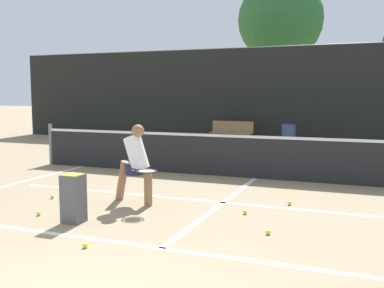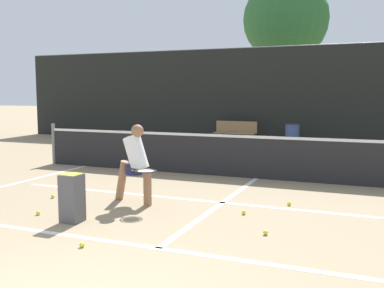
# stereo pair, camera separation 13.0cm
# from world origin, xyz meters

# --- Properties ---
(court_baseline_near) EXTENTS (11.00, 0.10, 0.01)m
(court_baseline_near) POSITION_xyz_m (0.00, 2.25, 0.00)
(court_baseline_near) COLOR white
(court_baseline_near) RESTS_ON ground
(court_service_line) EXTENTS (8.25, 0.10, 0.01)m
(court_service_line) POSITION_xyz_m (0.00, 4.72, 0.00)
(court_service_line) COLOR white
(court_service_line) RESTS_ON ground
(court_center_mark) EXTENTS (0.10, 4.84, 0.01)m
(court_center_mark) POSITION_xyz_m (0.00, 4.67, 0.00)
(court_center_mark) COLOR white
(court_center_mark) RESTS_ON ground
(court_sideline_left) EXTENTS (0.10, 5.84, 0.01)m
(court_sideline_left) POSITION_xyz_m (-4.51, 4.67, 0.00)
(court_sideline_left) COLOR white
(court_sideline_left) RESTS_ON ground
(net) EXTENTS (11.09, 0.09, 1.07)m
(net) POSITION_xyz_m (0.00, 7.09, 0.51)
(net) COLOR slate
(net) RESTS_ON ground
(fence_back) EXTENTS (24.00, 0.06, 3.57)m
(fence_back) POSITION_xyz_m (0.00, 13.95, 1.78)
(fence_back) COLOR black
(fence_back) RESTS_ON ground
(player_practicing) EXTENTS (1.09, 0.76, 1.36)m
(player_practicing) POSITION_xyz_m (-1.36, 4.14, 0.73)
(player_practicing) COLOR #8C6042
(player_practicing) RESTS_ON ground
(tennis_ball_scattered_0) EXTENTS (0.07, 0.07, 0.07)m
(tennis_ball_scattered_0) POSITION_xyz_m (1.09, 3.26, 0.03)
(tennis_ball_scattered_0) COLOR #D1E033
(tennis_ball_scattered_0) RESTS_ON ground
(tennis_ball_scattered_1) EXTENTS (0.07, 0.07, 0.07)m
(tennis_ball_scattered_1) POSITION_xyz_m (-2.93, 3.90, 0.03)
(tennis_ball_scattered_1) COLOR #D1E033
(tennis_ball_scattered_1) RESTS_ON ground
(tennis_ball_scattered_2) EXTENTS (0.07, 0.07, 0.07)m
(tennis_ball_scattered_2) POSITION_xyz_m (0.54, 4.14, 0.03)
(tennis_ball_scattered_2) COLOR #D1E033
(tennis_ball_scattered_2) RESTS_ON ground
(tennis_ball_scattered_3) EXTENTS (0.07, 0.07, 0.07)m
(tennis_ball_scattered_3) POSITION_xyz_m (-0.88, 1.94, 0.03)
(tennis_ball_scattered_3) COLOR #D1E033
(tennis_ball_scattered_3) RESTS_ON ground
(tennis_ball_scattered_4) EXTENTS (0.07, 0.07, 0.07)m
(tennis_ball_scattered_4) POSITION_xyz_m (-2.39, 2.91, 0.03)
(tennis_ball_scattered_4) COLOR #D1E033
(tennis_ball_scattered_4) RESTS_ON ground
(tennis_ball_scattered_5) EXTENTS (0.07, 0.07, 0.07)m
(tennis_ball_scattered_5) POSITION_xyz_m (-2.29, 3.52, 0.03)
(tennis_ball_scattered_5) COLOR #D1E033
(tennis_ball_scattered_5) RESTS_ON ground
(tennis_ball_scattered_7) EXTENTS (0.07, 0.07, 0.07)m
(tennis_ball_scattered_7) POSITION_xyz_m (1.10, 4.96, 0.03)
(tennis_ball_scattered_7) COLOR #D1E033
(tennis_ball_scattered_7) RESTS_ON ground
(ball_hopper) EXTENTS (0.28, 0.28, 0.71)m
(ball_hopper) POSITION_xyz_m (-1.67, 2.81, 0.37)
(ball_hopper) COLOR #4C4C51
(ball_hopper) RESTS_ON ground
(courtside_bench) EXTENTS (1.55, 0.43, 0.86)m
(courtside_bench) POSITION_xyz_m (-2.29, 13.09, 0.47)
(courtside_bench) COLOR olive
(courtside_bench) RESTS_ON ground
(trash_bin) EXTENTS (0.49, 0.49, 0.87)m
(trash_bin) POSITION_xyz_m (-0.21, 12.87, 0.44)
(trash_bin) COLOR #384C7F
(trash_bin) RESTS_ON ground
(parked_car) EXTENTS (1.72, 4.55, 1.48)m
(parked_car) POSITION_xyz_m (-4.89, 18.21, 0.63)
(parked_car) COLOR black
(parked_car) RESTS_ON ground
(tree_mid) EXTENTS (4.76, 4.76, 8.37)m
(tree_mid) POSITION_xyz_m (-2.51, 23.40, 5.98)
(tree_mid) COLOR brown
(tree_mid) RESTS_ON ground
(building_far) EXTENTS (36.00, 2.40, 4.97)m
(building_far) POSITION_xyz_m (0.00, 33.03, 2.49)
(building_far) COLOR gray
(building_far) RESTS_ON ground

